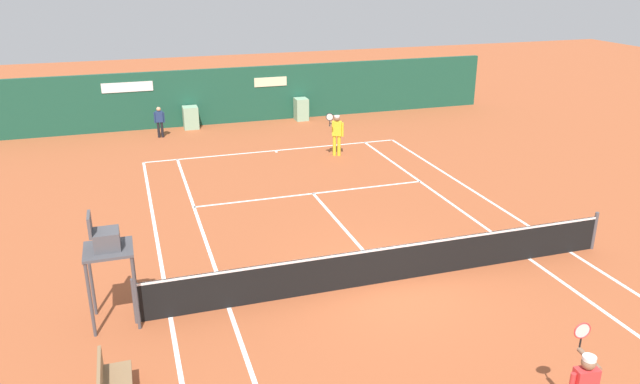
{
  "coord_description": "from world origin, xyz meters",
  "views": [
    {
      "loc": [
        -5.75,
        -12.19,
        7.37
      ],
      "look_at": [
        -0.38,
        4.45,
        0.8
      ],
      "focal_mm": 34.51,
      "sensor_mm": 36.0,
      "label": 1
    }
  ],
  "objects_px": {
    "tennis_ball_by_sideline": "(295,262)",
    "umpire_chair": "(107,249)",
    "ball_kid_centre_post": "(160,120)",
    "player_bench": "(111,383)",
    "player_on_baseline": "(337,132)"
  },
  "relations": [
    {
      "from": "ball_kid_centre_post",
      "to": "tennis_ball_by_sideline",
      "type": "xyz_separation_m",
      "value": [
        2.39,
        -13.6,
        -0.76
      ]
    },
    {
      "from": "umpire_chair",
      "to": "player_bench",
      "type": "bearing_deg",
      "value": -1.44
    },
    {
      "from": "player_on_baseline",
      "to": "ball_kid_centre_post",
      "type": "xyz_separation_m",
      "value": [
        -6.55,
        5.01,
        -0.2
      ]
    },
    {
      "from": "umpire_chair",
      "to": "ball_kid_centre_post",
      "type": "bearing_deg",
      "value": 172.22
    },
    {
      "from": "player_on_baseline",
      "to": "tennis_ball_by_sideline",
      "type": "relative_size",
      "value": 27.6
    },
    {
      "from": "player_bench",
      "to": "tennis_ball_by_sideline",
      "type": "bearing_deg",
      "value": 133.84
    },
    {
      "from": "player_bench",
      "to": "ball_kid_centre_post",
      "type": "relative_size",
      "value": 0.95
    },
    {
      "from": "tennis_ball_by_sideline",
      "to": "umpire_chair",
      "type": "bearing_deg",
      "value": -161.61
    },
    {
      "from": "ball_kid_centre_post",
      "to": "tennis_ball_by_sideline",
      "type": "bearing_deg",
      "value": 104.56
    },
    {
      "from": "player_bench",
      "to": "tennis_ball_by_sideline",
      "type": "xyz_separation_m",
      "value": [
        4.53,
        4.35,
        -0.47
      ]
    },
    {
      "from": "player_bench",
      "to": "player_on_baseline",
      "type": "height_order",
      "value": "player_on_baseline"
    },
    {
      "from": "player_bench",
      "to": "player_on_baseline",
      "type": "distance_m",
      "value": 15.59
    },
    {
      "from": "player_on_baseline",
      "to": "tennis_ball_by_sideline",
      "type": "xyz_separation_m",
      "value": [
        -4.16,
        -8.59,
        -0.97
      ]
    },
    {
      "from": "umpire_chair",
      "to": "ball_kid_centre_post",
      "type": "height_order",
      "value": "umpire_chair"
    },
    {
      "from": "umpire_chair",
      "to": "player_on_baseline",
      "type": "distance_m",
      "value": 13.27
    }
  ]
}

